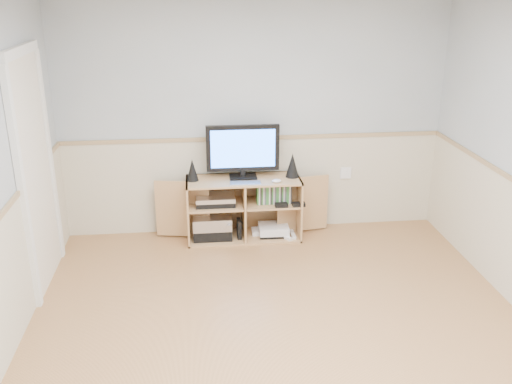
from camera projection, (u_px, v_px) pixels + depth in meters
room at (278, 190)px, 3.90m from camera, size 4.04×4.54×2.54m
media_cabinet at (243, 206)px, 6.00m from camera, size 1.83×0.44×0.65m
monitor at (243, 150)px, 5.78m from camera, size 0.74×0.18×0.56m
speaker_left at (192, 170)px, 5.77m from camera, size 0.12×0.12×0.22m
speaker_right at (292, 165)px, 5.87m from camera, size 0.14×0.14×0.25m
keyboard at (245, 183)px, 5.71m from camera, size 0.31×0.14×0.01m
mouse at (277, 181)px, 5.74m from camera, size 0.10×0.07×0.04m
av_components at (214, 219)px, 5.96m from camera, size 0.50×0.30×0.47m
game_consoles at (272, 230)px, 6.06m from camera, size 0.45×0.30×0.11m
game_cases at (274, 194)px, 5.91m from camera, size 0.36×0.14×0.19m
wall_outlet at (346, 173)px, 6.19m from camera, size 0.12×0.03×0.12m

